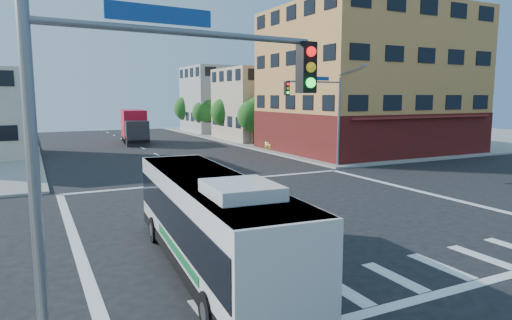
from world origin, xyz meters
name	(u,v)px	position (x,y,z in m)	size (l,w,h in m)	color
ground	(290,214)	(0.00, 0.00, 0.00)	(120.00, 120.00, 0.00)	black
sidewalk_ne	(372,133)	(35.00, 35.00, 0.07)	(50.00, 50.00, 0.15)	#99968D
corner_building_ne	(367,93)	(19.99, 18.48, 5.89)	(18.10, 15.44, 14.00)	#C38346
building_east_near	(269,104)	(16.98, 33.98, 4.51)	(12.06, 10.06, 9.00)	tan
building_east_far	(226,100)	(16.98, 47.98, 5.01)	(12.06, 10.06, 10.00)	#9A9A95
signal_mast_ne	(322,104)	(9.08, 10.62, 4.98)	(7.91, 1.13, 8.07)	slate
signal_mast_sw	(147,130)	(-9.08, -10.64, 4.98)	(7.91, 1.01, 8.07)	slate
street_tree_a	(254,114)	(11.90, 27.92, 3.59)	(3.60, 3.60, 5.53)	#371F14
street_tree_b	(226,110)	(11.90, 35.92, 3.75)	(3.80, 3.80, 5.79)	#371F14
street_tree_c	(205,111)	(11.90, 43.92, 3.46)	(3.40, 3.40, 5.29)	#371F14
street_tree_d	(187,107)	(11.90, 51.92, 3.88)	(4.00, 4.00, 6.03)	#371F14
transit_bus	(210,221)	(-5.89, -5.01, 1.64)	(3.24, 11.50, 3.36)	black
box_truck	(135,127)	(0.37, 36.60, 1.89)	(3.50, 8.89, 3.90)	#28282E
parked_car	(284,144)	(12.02, 21.46, 0.73)	(1.73, 4.30, 1.46)	gold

